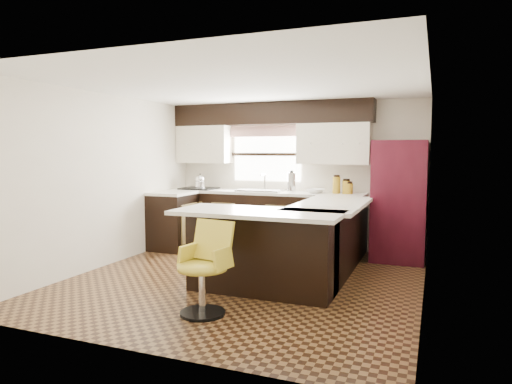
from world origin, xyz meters
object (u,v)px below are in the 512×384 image
at_px(refrigerator, 399,201).
at_px(bar_chair, 202,269).
at_px(peninsula_return, 262,253).
at_px(peninsula_long, 327,240).

xyz_separation_m(refrigerator, bar_chair, (-1.61, -3.06, -0.42)).
height_order(peninsula_return, refrigerator, refrigerator).
height_order(refrigerator, bar_chair, refrigerator).
distance_m(peninsula_long, bar_chair, 2.05).
xyz_separation_m(peninsula_return, bar_chair, (-0.28, -0.91, 0.01)).
height_order(peninsula_long, bar_chair, bar_chair).
bearing_deg(refrigerator, peninsula_long, -124.27).
bearing_deg(peninsula_long, bar_chair, -113.23).
relative_size(refrigerator, bar_chair, 1.92).
bearing_deg(peninsula_long, refrigerator, 55.73).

